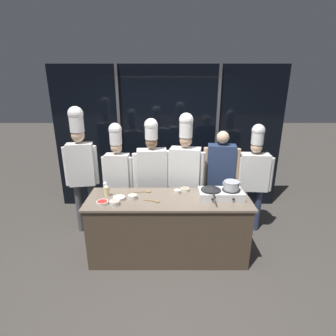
# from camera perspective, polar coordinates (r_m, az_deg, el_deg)

# --- Properties ---
(ground_plane) EXTENTS (24.00, 24.00, 0.00)m
(ground_plane) POSITION_cam_1_polar(r_m,az_deg,el_deg) (4.07, 0.01, -18.22)
(ground_plane) COLOR #47423D
(window_wall_back) EXTENTS (4.29, 0.09, 2.70)m
(window_wall_back) POSITION_cam_1_polar(r_m,az_deg,el_deg) (5.02, -0.02, 6.20)
(window_wall_back) COLOR black
(window_wall_back) RESTS_ON ground_plane
(demo_counter) EXTENTS (2.22, 0.73, 0.91)m
(demo_counter) POSITION_cam_1_polar(r_m,az_deg,el_deg) (3.81, 0.01, -12.75)
(demo_counter) COLOR #4C3D2D
(demo_counter) RESTS_ON ground_plane
(portable_stove) EXTENTS (0.60, 0.33, 0.12)m
(portable_stove) POSITION_cam_1_polar(r_m,az_deg,el_deg) (3.65, 11.32, -5.52)
(portable_stove) COLOR silver
(portable_stove) RESTS_ON demo_counter
(frying_pan) EXTENTS (0.27, 0.47, 0.05)m
(frying_pan) POSITION_cam_1_polar(r_m,az_deg,el_deg) (3.59, 9.27, -4.34)
(frying_pan) COLOR #232326
(frying_pan) RESTS_ON portable_stove
(stock_pot) EXTENTS (0.24, 0.21, 0.12)m
(stock_pot) POSITION_cam_1_polar(r_m,az_deg,el_deg) (3.63, 13.57, -3.67)
(stock_pot) COLOR #B7BABF
(stock_pot) RESTS_ON portable_stove
(squeeze_bottle_clear) EXTENTS (0.06, 0.06, 0.16)m
(squeeze_bottle_clear) POSITION_cam_1_polar(r_m,az_deg,el_deg) (3.90, -13.58, -3.84)
(squeeze_bottle_clear) COLOR white
(squeeze_bottle_clear) RESTS_ON demo_counter
(squeeze_bottle_oil) EXTENTS (0.07, 0.07, 0.18)m
(squeeze_bottle_oil) POSITION_cam_1_polar(r_m,az_deg,el_deg) (3.71, -13.32, -4.80)
(squeeze_bottle_oil) COLOR beige
(squeeze_bottle_oil) RESTS_ON demo_counter
(prep_bowl_chicken) EXTENTS (0.10, 0.10, 0.05)m
(prep_bowl_chicken) POSITION_cam_1_polar(r_m,az_deg,el_deg) (3.73, 1.95, -5.08)
(prep_bowl_chicken) COLOR silver
(prep_bowl_chicken) RESTS_ON demo_counter
(prep_bowl_garlic) EXTENTS (0.17, 0.17, 0.04)m
(prep_bowl_garlic) POSITION_cam_1_polar(r_m,az_deg,el_deg) (3.60, -10.68, -6.43)
(prep_bowl_garlic) COLOR silver
(prep_bowl_garlic) RESTS_ON demo_counter
(prep_bowl_shrimp) EXTENTS (0.13, 0.13, 0.06)m
(prep_bowl_shrimp) POSITION_cam_1_polar(r_m,az_deg,el_deg) (3.46, -11.66, -7.40)
(prep_bowl_shrimp) COLOR silver
(prep_bowl_shrimp) RESTS_ON demo_counter
(prep_bowl_noodles) EXTENTS (0.12, 0.12, 0.06)m
(prep_bowl_noodles) POSITION_cam_1_polar(r_m,az_deg,el_deg) (3.59, -7.81, -6.19)
(prep_bowl_noodles) COLOR silver
(prep_bowl_noodles) RESTS_ON demo_counter
(prep_bowl_bell_pepper) EXTENTS (0.16, 0.16, 0.04)m
(prep_bowl_bell_pepper) POSITION_cam_1_polar(r_m,az_deg,el_deg) (3.54, -14.18, -7.25)
(prep_bowl_bell_pepper) COLOR silver
(prep_bowl_bell_pepper) RESTS_ON demo_counter
(prep_bowl_mushrooms) EXTENTS (0.13, 0.13, 0.04)m
(prep_bowl_mushrooms) POSITION_cam_1_polar(r_m,az_deg,el_deg) (3.82, 3.63, -4.62)
(prep_bowl_mushrooms) COLOR silver
(prep_bowl_mushrooms) RESTS_ON demo_counter
(serving_spoon_slotted) EXTENTS (0.25, 0.05, 0.02)m
(serving_spoon_slotted) POSITION_cam_1_polar(r_m,az_deg,el_deg) (3.78, -4.86, -5.16)
(serving_spoon_slotted) COLOR olive
(serving_spoon_slotted) RESTS_ON demo_counter
(serving_spoon_solid) EXTENTS (0.24, 0.09, 0.02)m
(serving_spoon_solid) POSITION_cam_1_polar(r_m,az_deg,el_deg) (3.50, -2.96, -7.20)
(serving_spoon_solid) COLOR olive
(serving_spoon_solid) RESTS_ON demo_counter
(chef_head) EXTENTS (0.51, 0.27, 2.07)m
(chef_head) POSITION_cam_1_polar(r_m,az_deg,el_deg) (4.31, -18.55, 1.55)
(chef_head) COLOR #4C4C51
(chef_head) RESTS_ON ground_plane
(chef_sous) EXTENTS (0.49, 0.22, 1.83)m
(chef_sous) POSITION_cam_1_polar(r_m,az_deg,el_deg) (4.23, -10.95, -0.50)
(chef_sous) COLOR #2D3856
(chef_sous) RESTS_ON ground_plane
(chef_line) EXTENTS (0.61, 0.29, 1.89)m
(chef_line) POSITION_cam_1_polar(r_m,az_deg,el_deg) (4.19, -3.57, -0.37)
(chef_line) COLOR #232326
(chef_line) RESTS_ON ground_plane
(chef_pastry) EXTENTS (0.61, 0.33, 1.98)m
(chef_pastry) POSITION_cam_1_polar(r_m,az_deg,el_deg) (4.14, 3.66, -0.00)
(chef_pastry) COLOR #232326
(chef_pastry) RESTS_ON ground_plane
(person_guest) EXTENTS (0.57, 0.28, 1.69)m
(person_guest) POSITION_cam_1_polar(r_m,az_deg,el_deg) (4.30, 11.27, -0.89)
(person_guest) COLOR #2D3856
(person_guest) RESTS_ON ground_plane
(chef_apprentice) EXTENTS (0.59, 0.27, 1.81)m
(chef_apprentice) POSITION_cam_1_polar(r_m,az_deg,el_deg) (4.41, 18.06, -1.03)
(chef_apprentice) COLOR #2D3856
(chef_apprentice) RESTS_ON ground_plane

